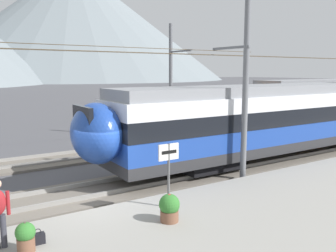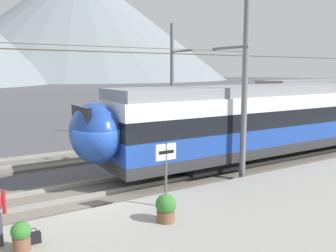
% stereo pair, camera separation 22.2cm
% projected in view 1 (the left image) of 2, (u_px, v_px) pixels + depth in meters
% --- Properties ---
extents(ground_plane, '(400.00, 400.00, 0.00)m').
position_uv_depth(ground_plane, '(93.00, 209.00, 12.06)').
color(ground_plane, '#4C4C51').
extents(track_near, '(120.00, 3.00, 0.28)m').
position_uv_depth(track_near, '(80.00, 195.00, 13.20)').
color(track_near, '#6B6359').
rests_on(track_near, ground).
extents(track_far, '(120.00, 3.00, 0.28)m').
position_uv_depth(track_far, '(40.00, 162.00, 18.06)').
color(track_far, '#6B6359').
rests_on(track_far, ground).
extents(train_near_platform, '(24.98, 2.89, 4.27)m').
position_uv_depth(train_near_platform, '(303.00, 114.00, 19.51)').
color(train_near_platform, '#2D2D30').
rests_on(train_near_platform, track_near).
extents(catenary_mast_mid, '(38.71, 2.17, 7.81)m').
position_uv_depth(catenary_mast_mid, '(243.00, 84.00, 14.50)').
color(catenary_mast_mid, slate).
rests_on(catenary_mast_mid, ground).
extents(catenary_mast_far_side, '(38.71, 2.45, 7.59)m').
position_uv_depth(catenary_mast_far_side, '(172.00, 79.00, 24.01)').
color(catenary_mast_far_side, slate).
rests_on(catenary_mast_far_side, ground).
extents(platform_sign, '(0.70, 0.08, 2.00)m').
position_uv_depth(platform_sign, '(169.00, 161.00, 11.07)').
color(platform_sign, '#59595B').
rests_on(platform_sign, platform_slab).
extents(handbag_beside_passenger, '(0.32, 0.18, 0.39)m').
position_uv_depth(handbag_beside_passenger, '(38.00, 239.00, 8.86)').
color(handbag_beside_passenger, black).
rests_on(handbag_beside_passenger, platform_slab).
extents(potted_plant_platform_edge, '(0.59, 0.59, 0.79)m').
position_uv_depth(potted_plant_platform_edge, '(169.00, 207.00, 10.15)').
color(potted_plant_platform_edge, brown).
rests_on(potted_plant_platform_edge, platform_slab).
extents(potted_plant_by_shelter, '(0.46, 0.46, 0.72)m').
position_uv_depth(potted_plant_by_shelter, '(25.00, 236.00, 8.43)').
color(potted_plant_by_shelter, brown).
rests_on(potted_plant_by_shelter, platform_slab).
extents(mountain_central_peak, '(161.95, 161.95, 61.72)m').
position_uv_depth(mountain_central_peak, '(75.00, 22.00, 198.74)').
color(mountain_central_peak, slate).
rests_on(mountain_central_peak, ground).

